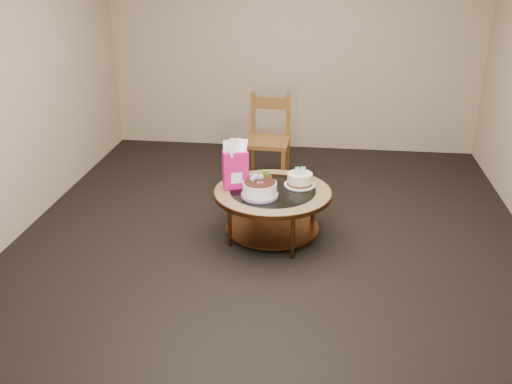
# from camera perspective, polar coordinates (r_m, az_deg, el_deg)

# --- Properties ---
(ground) EXTENTS (5.00, 5.00, 0.00)m
(ground) POSITION_cam_1_polar(r_m,az_deg,el_deg) (5.08, 1.63, -4.54)
(ground) COLOR black
(ground) RESTS_ON ground
(room_walls) EXTENTS (4.52, 5.02, 2.61)m
(room_walls) POSITION_cam_1_polar(r_m,az_deg,el_deg) (4.57, 1.85, 12.81)
(room_walls) COLOR tan
(room_walls) RESTS_ON ground
(coffee_table) EXTENTS (1.02, 1.02, 0.46)m
(coffee_table) POSITION_cam_1_polar(r_m,az_deg,el_deg) (4.92, 1.68, -0.65)
(coffee_table) COLOR #593219
(coffee_table) RESTS_ON ground
(decorated_cake) EXTENTS (0.31, 0.31, 0.18)m
(decorated_cake) POSITION_cam_1_polar(r_m,az_deg,el_deg) (4.74, 0.36, 0.24)
(decorated_cake) COLOR #AB8CC6
(decorated_cake) RESTS_ON coffee_table
(cream_cake) EXTENTS (0.27, 0.27, 0.17)m
(cream_cake) POSITION_cam_1_polar(r_m,az_deg,el_deg) (4.97, 4.41, 1.24)
(cream_cake) COLOR white
(cream_cake) RESTS_ON coffee_table
(gift_bag) EXTENTS (0.24, 0.20, 0.42)m
(gift_bag) POSITION_cam_1_polar(r_m,az_deg,el_deg) (4.87, -2.08, 2.78)
(gift_bag) COLOR #D41466
(gift_bag) RESTS_ON coffee_table
(pillar_candle) EXTENTS (0.11, 0.11, 0.08)m
(pillar_candle) POSITION_cam_1_polar(r_m,az_deg,el_deg) (5.12, 1.01, 1.66)
(pillar_candle) COLOR #D3C557
(pillar_candle) RESTS_ON coffee_table
(dining_chair) EXTENTS (0.46, 0.46, 0.96)m
(dining_chair) POSITION_cam_1_polar(r_m,az_deg,el_deg) (6.07, 1.24, 5.26)
(dining_chair) COLOR brown
(dining_chair) RESTS_ON ground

